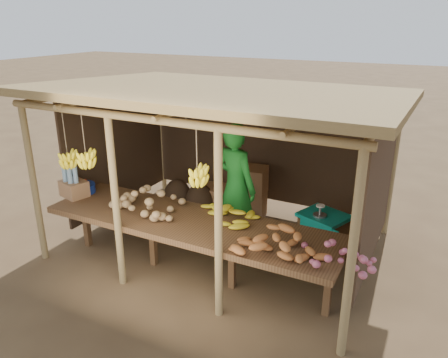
% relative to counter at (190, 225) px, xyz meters
% --- Properties ---
extents(ground, '(60.00, 60.00, 0.00)m').
position_rel_counter_xyz_m(ground, '(-0.00, 0.95, -0.74)').
color(ground, brown).
rests_on(ground, ground).
extents(stall_structure, '(4.70, 3.50, 2.43)m').
position_rel_counter_xyz_m(stall_structure, '(-0.06, 0.94, 1.18)').
color(stall_structure, olive).
rests_on(stall_structure, ground).
extents(counter, '(3.90, 1.05, 0.80)m').
position_rel_counter_xyz_m(counter, '(0.00, 0.00, 0.00)').
color(counter, brown).
rests_on(counter, ground).
extents(potato_heap, '(1.17, 0.93, 0.37)m').
position_rel_counter_xyz_m(potato_heap, '(-0.67, 0.05, 0.25)').
color(potato_heap, tan).
rests_on(potato_heap, counter).
extents(sweet_potato_heap, '(1.05, 0.77, 0.36)m').
position_rel_counter_xyz_m(sweet_potato_heap, '(1.30, -0.27, 0.24)').
color(sweet_potato_heap, '#A9602B').
rests_on(sweet_potato_heap, counter).
extents(onion_heap, '(0.90, 0.69, 0.36)m').
position_rel_counter_xyz_m(onion_heap, '(1.90, -0.22, 0.24)').
color(onion_heap, '#C25E77').
rests_on(onion_heap, counter).
extents(banana_pile, '(0.74, 0.50, 0.35)m').
position_rel_counter_xyz_m(banana_pile, '(0.36, 0.24, 0.24)').
color(banana_pile, yellow).
rests_on(banana_pile, counter).
extents(tomato_basin, '(0.37, 0.37, 0.19)m').
position_rel_counter_xyz_m(tomato_basin, '(-1.90, 0.10, 0.14)').
color(tomato_basin, navy).
rests_on(tomato_basin, counter).
extents(bottle_box, '(0.43, 0.37, 0.46)m').
position_rel_counter_xyz_m(bottle_box, '(-1.90, -0.05, 0.24)').
color(bottle_box, '#A06F47').
rests_on(bottle_box, counter).
extents(vendor, '(0.80, 0.65, 1.89)m').
position_rel_counter_xyz_m(vendor, '(0.18, 0.97, 0.21)').
color(vendor, '#197121').
rests_on(vendor, ground).
extents(tarp_crate, '(0.79, 0.74, 0.76)m').
position_rel_counter_xyz_m(tarp_crate, '(1.36, 1.43, -0.43)').
color(tarp_crate, brown).
rests_on(tarp_crate, ground).
extents(carton_stack, '(1.24, 0.52, 0.90)m').
position_rel_counter_xyz_m(carton_stack, '(-0.25, 1.94, -0.34)').
color(carton_stack, '#A06F47').
rests_on(carton_stack, ground).
extents(burlap_sacks, '(0.95, 0.50, 0.67)m').
position_rel_counter_xyz_m(burlap_sacks, '(-1.07, 1.69, -0.45)').
color(burlap_sacks, '#412D1E').
rests_on(burlap_sacks, ground).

